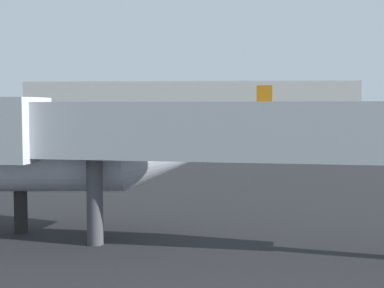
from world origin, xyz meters
name	(u,v)px	position (x,y,z in m)	size (l,w,h in m)	color
airplane_distant	(337,123)	(14.36, 76.90, 3.45)	(31.66, 25.24, 9.37)	white
jet_bridge	(195,134)	(-3.76, 13.05, 4.82)	(20.65, 4.33, 6.34)	#B2B7BC
terminal_building	(192,107)	(-11.98, 123.83, 5.87)	(77.44, 20.85, 11.75)	#B7B7B2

